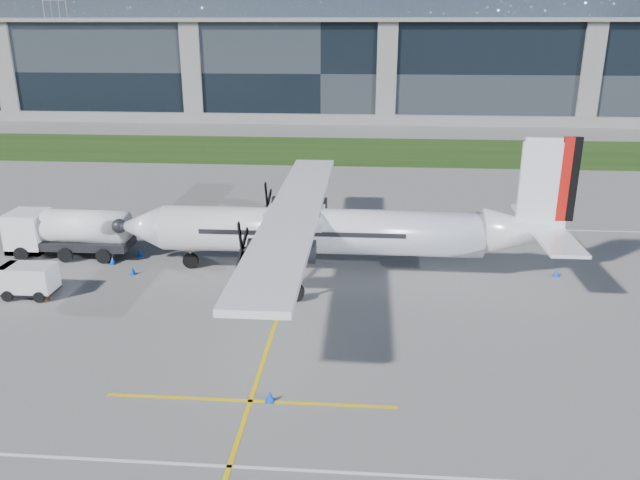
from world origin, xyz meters
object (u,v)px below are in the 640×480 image
Objects in this scene: safety_cone_nose_port at (133,270)px; safety_cone_nose_stbd at (140,253)px; safety_cone_tail at (556,272)px; safety_cone_fwd at (112,260)px; pylon_west at (57,24)px; turboprop_aircraft at (337,205)px; safety_cone_portwing at (270,396)px; baggage_tug at (29,281)px; ground_crew_person at (46,284)px; safety_cone_stbdwing at (322,207)px; fuel_tanker_truck at (61,233)px.

safety_cone_nose_stbd is at bearing 102.28° from safety_cone_nose_port.
safety_cone_fwd is at bearing -179.79° from safety_cone_tail.
pylon_west is 60.00× the size of safety_cone_nose_stbd.
safety_cone_nose_port is (-12.48, -1.34, -4.05)m from turboprop_aircraft.
turboprop_aircraft is 57.29× the size of safety_cone_portwing.
safety_cone_nose_stbd and safety_cone_fwd have the same top height.
baggage_tug is 6.10× the size of safety_cone_fwd.
ground_crew_person is 23.66m from safety_cone_stbdwing.
fuel_tanker_truck reaches higher than safety_cone_nose_port.
fuel_tanker_truck is at bearing 175.02° from turboprop_aircraft.
turboprop_aircraft is 57.29× the size of safety_cone_stbdwing.
pylon_west is 156.06m from fuel_tanker_truck.
ground_crew_person is 3.79× the size of safety_cone_portwing.
ground_crew_person reaches higher than safety_cone_fwd.
safety_cone_tail and safety_cone_fwd have the same top height.
ground_crew_person is at bearing -168.81° from safety_cone_tail.
pylon_west reaches higher than ground_crew_person.
ground_crew_person is at bearing -64.58° from pylon_west.
safety_cone_tail is 1.00× the size of safety_cone_stbdwing.
safety_cone_fwd is at bearing 62.69° from baggage_tug.
safety_cone_nose_stbd is 16.36m from safety_cone_stbdwing.
baggage_tug is 17.79m from safety_cone_portwing.
pylon_west is at bearing 116.78° from safety_cone_fwd.
safety_cone_nose_stbd and safety_cone_portwing have the same top height.
safety_cone_tail is at bearing 43.60° from safety_cone_portwing.
pylon_west is at bearing 115.11° from baggage_tug.
turboprop_aircraft is at bearing -36.66° from ground_crew_person.
turboprop_aircraft is at bearing -7.84° from safety_cone_nose_stbd.
safety_cone_nose_port is (4.58, 3.57, -0.66)m from baggage_tug.
safety_cone_stbdwing is at bearing 46.44° from safety_cone_nose_stbd.
baggage_tug is at bearing -64.89° from pylon_west.
safety_cone_portwing is 1.00× the size of safety_cone_stbdwing.
safety_cone_fwd is (3.88, -1.35, -1.33)m from fuel_tanker_truck.
ground_crew_person is 3.79× the size of safety_cone_nose_port.
turboprop_aircraft is 13.19m from safety_cone_nose_port.
safety_cone_fwd is 1.00× the size of safety_cone_portwing.
turboprop_aircraft is at bearing -58.81° from pylon_west.
ground_crew_person is at bearing -126.12° from safety_cone_stbdwing.
safety_cone_nose_port is at bearing -26.80° from fuel_tanker_truck.
ground_crew_person is at bearing -161.06° from turboprop_aircraft.
fuel_tanker_truck is (-18.29, 1.59, -2.72)m from turboprop_aircraft.
safety_cone_nose_port and safety_cone_fwd have the same top height.
safety_cone_stbdwing is (11.28, 11.86, 0.00)m from safety_cone_nose_stbd.
pylon_west reaches higher than fuel_tanker_truck.
pylon_west is 60.00× the size of safety_cone_nose_port.
safety_cone_nose_port and safety_cone_portwing have the same top height.
safety_cone_nose_stbd is 1.99m from safety_cone_fwd.
baggage_tug is 5.85m from safety_cone_nose_port.
safety_cone_portwing is at bearing -50.87° from safety_cone_nose_port.
baggage_tug is (1.22, -6.50, -0.66)m from fuel_tanker_truck.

